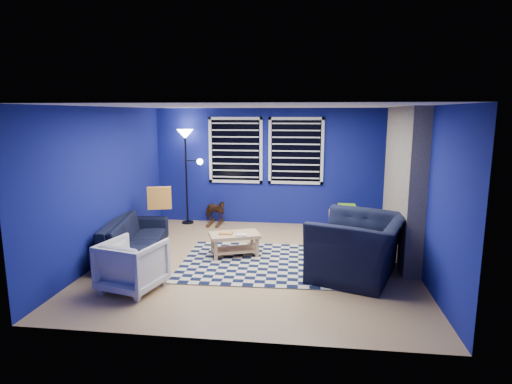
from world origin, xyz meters
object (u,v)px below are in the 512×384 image
sofa (134,237)px  floor_lamp (186,147)px  armchair_bent (133,265)px  tv (391,164)px  armchair_big (358,247)px  rocking_horse (215,210)px  cabinet (346,220)px  coffee_table (234,240)px

sofa → floor_lamp: floor_lamp is taller
armchair_bent → tv: bearing=-125.5°
armchair_big → armchair_bent: armchair_big is taller
armchair_big → armchair_bent: size_ratio=1.82×
sofa → rocking_horse: (0.92, 2.15, 0.00)m
cabinet → floor_lamp: floor_lamp is taller
sofa → floor_lamp: (0.32, 2.18, 1.37)m
armchair_bent → cabinet: (3.14, 3.22, -0.09)m
armchair_bent → rocking_horse: armchair_bent is taller
sofa → armchair_big: (3.68, -0.54, 0.15)m
tv → rocking_horse: (-3.62, 0.22, -1.09)m
armchair_big → cabinet: armchair_big is taller
coffee_table → cabinet: 2.60m
rocking_horse → cabinet: cabinet is taller
armchair_big → sofa: bearing=-78.6°
coffee_table → floor_lamp: size_ratio=0.46×
tv → cabinet: 1.42m
sofa → armchair_big: bearing=-107.8°
cabinet → floor_lamp: bearing=-163.7°
armchair_big → tv: bearing=-179.6°
tv → armchair_big: tv is taller
armchair_big → cabinet: (0.03, 2.35, -0.19)m
rocking_horse → coffee_table: (0.78, -2.01, -0.02)m
floor_lamp → coffee_table: bearing=-55.7°
tv → armchair_bent: size_ratio=1.30×
armchair_bent → coffee_table: bearing=-111.8°
sofa → floor_lamp: bearing=-18.0°
sofa → armchair_bent: bearing=-167.4°
sofa → armchair_big: 3.72m
coffee_table → cabinet: bearing=39.9°
tv → rocking_horse: 3.79m
armchair_bent → coffee_table: (1.14, 1.55, -0.06)m
tv → floor_lamp: (-4.22, 0.25, 0.28)m
sofa → cabinet: (3.70, 1.81, -0.04)m
tv → floor_lamp: bearing=176.7°
sofa → cabinet: size_ratio=2.96×
armchair_bent → floor_lamp: size_ratio=0.38×
rocking_horse → floor_lamp: bearing=110.7°
sofa → armchair_big: armchair_big is taller
cabinet → rocking_horse: bearing=-164.5°
armchair_bent → cabinet: size_ratio=1.09×
coffee_table → floor_lamp: floor_lamp is taller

